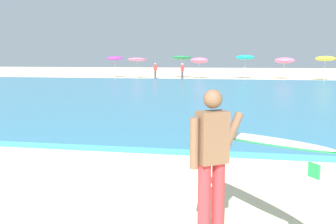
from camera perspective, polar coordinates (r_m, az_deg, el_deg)
The scene contains 11 objects.
sea at distance 22.29m, azimuth 3.12°, elevation 2.80°, with size 120.00×28.00×0.14m, color teal.
surfer_with_board at distance 4.60m, azimuth 9.14°, elevation -5.26°, with size 1.79×2.42×1.73m.
beach_umbrella_0 at distance 42.72m, azimuth -7.87°, elevation 7.87°, with size 1.76×1.78×2.32m.
beach_umbrella_1 at distance 40.67m, azimuth -4.62°, elevation 7.73°, with size 1.93×1.94×2.15m.
beach_umbrella_2 at distance 41.21m, azimuth 2.03°, elevation 8.01°, with size 2.11×2.14×2.40m.
beach_umbrella_3 at distance 39.89m, azimuth 4.64°, elevation 7.59°, with size 1.80×1.82×2.17m.
beach_umbrella_4 at distance 39.95m, azimuth 11.29°, elevation 7.92°, with size 1.93×1.93×2.38m.
beach_umbrella_5 at distance 40.24m, azimuth 16.81°, elevation 7.29°, with size 1.96×1.97×2.14m.
beach_umbrella_6 at distance 39.03m, azimuth 22.19°, elevation 7.32°, with size 1.81×1.82×2.26m.
beachgoer_near_row_left at distance 39.00m, azimuth -1.89°, elevation 6.16°, with size 0.32×0.20×1.58m.
beachgoer_near_row_mid at distance 37.52m, azimuth 2.14°, elevation 6.09°, with size 0.32×0.20×1.58m.
Camera 1 is at (3.05, -2.94, 2.08)m, focal length 41.31 mm.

